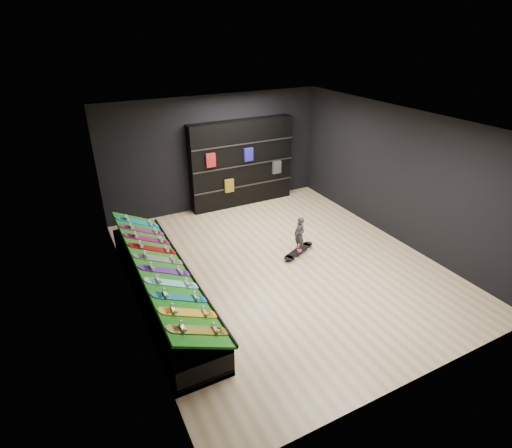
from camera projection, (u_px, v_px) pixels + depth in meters
name	position (u px, v px, depth m)	size (l,w,h in m)	color
floor	(281.00, 265.00, 8.45)	(6.00, 7.00, 0.01)	#CAB188
ceiling	(286.00, 123.00, 7.09)	(6.00, 7.00, 0.01)	white
wall_back	(216.00, 153.00, 10.54)	(6.00, 0.02, 3.00)	black
wall_front	(426.00, 299.00, 4.99)	(6.00, 0.02, 3.00)	black
wall_left	(126.00, 233.00, 6.54)	(0.02, 7.00, 3.00)	black
wall_right	(398.00, 176.00, 8.99)	(0.02, 7.00, 3.00)	black
display_rack	(161.00, 288.00, 7.29)	(0.90, 4.50, 0.50)	black
turf_ramp	(161.00, 266.00, 7.11)	(1.00, 4.50, 0.04)	#0F5B0E
back_shelving	(242.00, 163.00, 10.82)	(2.92, 0.34, 2.34)	black
floor_skateboard	(298.00, 252.00, 8.84)	(0.98, 0.22, 0.09)	black
child	(299.00, 241.00, 8.71)	(0.18, 0.13, 0.48)	black
display_board_0	(198.00, 330.00, 5.59)	(0.98, 0.22, 0.09)	yellow
display_board_1	(189.00, 313.00, 5.93)	(0.98, 0.22, 0.09)	yellow
display_board_2	(180.00, 297.00, 6.26)	(0.98, 0.22, 0.09)	#0C8C99
display_board_3	(172.00, 283.00, 6.60)	(0.98, 0.22, 0.09)	#0CB2E5
display_board_4	(165.00, 271.00, 6.93)	(0.98, 0.22, 0.09)	purple
display_board_5	(159.00, 259.00, 7.27)	(0.98, 0.22, 0.09)	black
display_board_6	(153.00, 249.00, 7.60)	(0.98, 0.22, 0.09)	red
display_board_7	(148.00, 239.00, 7.94)	(0.98, 0.22, 0.09)	#E5198C
display_board_8	(143.00, 230.00, 8.27)	(0.98, 0.22, 0.09)	#2626BF
display_board_9	(138.00, 222.00, 8.60)	(0.98, 0.22, 0.09)	blue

